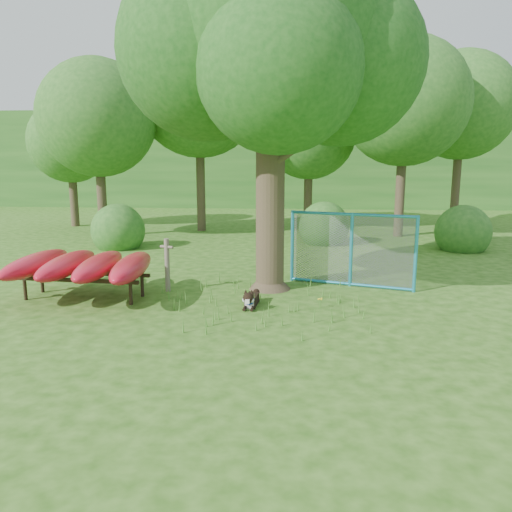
# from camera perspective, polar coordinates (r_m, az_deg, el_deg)

# --- Properties ---
(ground) EXTENTS (80.00, 80.00, 0.00)m
(ground) POSITION_cam_1_polar(r_m,az_deg,el_deg) (9.32, -1.84, -7.43)
(ground) COLOR #255210
(ground) RESTS_ON ground
(oak_tree) EXTENTS (6.59, 5.82, 8.05)m
(oak_tree) POSITION_cam_1_polar(r_m,az_deg,el_deg) (11.54, 1.54, 23.07)
(oak_tree) COLOR #3B2F20
(oak_tree) RESTS_ON ground
(wooden_post) EXTENTS (0.33, 0.17, 1.21)m
(wooden_post) POSITION_cam_1_polar(r_m,az_deg,el_deg) (11.40, -10.12, -0.86)
(wooden_post) COLOR #675C4D
(wooden_post) RESTS_ON ground
(kayak_rack) EXTENTS (2.95, 2.90, 0.94)m
(kayak_rack) POSITION_cam_1_polar(r_m,az_deg,el_deg) (11.25, -19.17, -1.02)
(kayak_rack) COLOR black
(kayak_rack) RESTS_ON ground
(husky_dog) EXTENTS (0.29, 0.97, 0.43)m
(husky_dog) POSITION_cam_1_polar(r_m,az_deg,el_deg) (10.14, -0.60, -5.00)
(husky_dog) COLOR black
(husky_dog) RESTS_ON ground
(fence_section) EXTENTS (2.85, 1.00, 2.90)m
(fence_section) POSITION_cam_1_polar(r_m,az_deg,el_deg) (11.86, 10.81, 0.70)
(fence_section) COLOR #2996C2
(fence_section) RESTS_ON ground
(wildflower_clump) EXTENTS (0.10, 0.08, 0.22)m
(wildflower_clump) POSITION_cam_1_polar(r_m,az_deg,el_deg) (10.12, 7.35, -4.99)
(wildflower_clump) COLOR #49832A
(wildflower_clump) RESTS_ON ground
(bg_tree_a) EXTENTS (4.40, 4.40, 6.70)m
(bg_tree_a) POSITION_cam_1_polar(r_m,az_deg,el_deg) (20.30, -17.69, 14.77)
(bg_tree_a) COLOR #3B2F20
(bg_tree_a) RESTS_ON ground
(bg_tree_b) EXTENTS (5.20, 5.20, 8.22)m
(bg_tree_b) POSITION_cam_1_polar(r_m,az_deg,el_deg) (21.34, -6.54, 18.01)
(bg_tree_b) COLOR #3B2F20
(bg_tree_b) RESTS_ON ground
(bg_tree_c) EXTENTS (4.00, 4.00, 6.12)m
(bg_tree_c) POSITION_cam_1_polar(r_m,az_deg,el_deg) (21.83, 6.10, 13.90)
(bg_tree_c) COLOR #3B2F20
(bg_tree_c) RESTS_ON ground
(bg_tree_d) EXTENTS (4.80, 4.80, 7.50)m
(bg_tree_d) POSITION_cam_1_polar(r_m,az_deg,el_deg) (20.30, 16.66, 16.52)
(bg_tree_d) COLOR #3B2F20
(bg_tree_d) RESTS_ON ground
(bg_tree_e) EXTENTS (4.60, 4.60, 7.55)m
(bg_tree_e) POSITION_cam_1_polar(r_m,az_deg,el_deg) (23.95, 22.46, 15.59)
(bg_tree_e) COLOR #3B2F20
(bg_tree_e) RESTS_ON ground
(bg_tree_f) EXTENTS (3.60, 3.60, 5.55)m
(bg_tree_f) POSITION_cam_1_polar(r_m,az_deg,el_deg) (23.99, -20.49, 12.11)
(bg_tree_f) COLOR #3B2F20
(bg_tree_f) RESTS_ON ground
(shrub_left) EXTENTS (1.80, 1.80, 1.80)m
(shrub_left) POSITION_cam_1_polar(r_m,az_deg,el_deg) (17.61, -15.39, 0.90)
(shrub_left) COLOR #285F1E
(shrub_left) RESTS_ON ground
(shrub_right) EXTENTS (1.80, 1.80, 1.80)m
(shrub_right) POSITION_cam_1_polar(r_m,az_deg,el_deg) (17.90, 22.43, 0.62)
(shrub_right) COLOR #285F1E
(shrub_right) RESTS_ON ground
(shrub_mid) EXTENTS (1.80, 1.80, 1.80)m
(shrub_mid) POSITION_cam_1_polar(r_m,az_deg,el_deg) (18.05, 7.73, 1.43)
(shrub_mid) COLOR #285F1E
(shrub_mid) RESTS_ON ground
(wooded_hillside) EXTENTS (80.00, 12.00, 6.00)m
(wooded_hillside) POSITION_cam_1_polar(r_m,az_deg,el_deg) (36.80, 3.13, 10.94)
(wooded_hillside) COLOR #285F1E
(wooded_hillside) RESTS_ON ground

